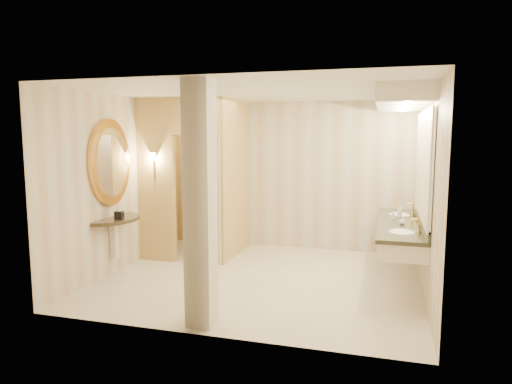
# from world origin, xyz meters

# --- Properties ---
(floor) EXTENTS (4.50, 4.50, 0.00)m
(floor) POSITION_xyz_m (0.00, 0.00, 0.00)
(floor) COLOR silver
(floor) RESTS_ON ground
(ceiling) EXTENTS (4.50, 4.50, 0.00)m
(ceiling) POSITION_xyz_m (0.00, 0.00, 2.70)
(ceiling) COLOR white
(ceiling) RESTS_ON wall_back
(wall_back) EXTENTS (4.50, 0.02, 2.70)m
(wall_back) POSITION_xyz_m (0.00, 2.00, 1.35)
(wall_back) COLOR beige
(wall_back) RESTS_ON floor
(wall_front) EXTENTS (4.50, 0.02, 2.70)m
(wall_front) POSITION_xyz_m (0.00, -2.00, 1.35)
(wall_front) COLOR beige
(wall_front) RESTS_ON floor
(wall_left) EXTENTS (0.02, 4.00, 2.70)m
(wall_left) POSITION_xyz_m (-2.25, 0.00, 1.35)
(wall_left) COLOR beige
(wall_left) RESTS_ON floor
(wall_right) EXTENTS (0.02, 4.00, 2.70)m
(wall_right) POSITION_xyz_m (2.25, 0.00, 1.35)
(wall_right) COLOR beige
(wall_right) RESTS_ON floor
(toilet_closet) EXTENTS (1.50, 1.55, 2.70)m
(toilet_closet) POSITION_xyz_m (-1.12, 0.97, 1.39)
(toilet_closet) COLOR tan
(toilet_closet) RESTS_ON floor
(wall_sconce) EXTENTS (0.14, 0.14, 0.42)m
(wall_sconce) POSITION_xyz_m (-1.93, 0.43, 1.73)
(wall_sconce) COLOR #BB8F3C
(wall_sconce) RESTS_ON toilet_closet
(vanity) EXTENTS (0.75, 2.62, 2.09)m
(vanity) POSITION_xyz_m (1.98, 0.40, 1.63)
(vanity) COLOR silver
(vanity) RESTS_ON floor
(console_shelf) EXTENTS (0.98, 0.98, 1.94)m
(console_shelf) POSITION_xyz_m (-2.21, -0.38, 1.34)
(console_shelf) COLOR black
(console_shelf) RESTS_ON floor
(pillar) EXTENTS (0.29, 0.29, 2.70)m
(pillar) POSITION_xyz_m (-0.20, -1.74, 1.35)
(pillar) COLOR silver
(pillar) RESTS_ON floor
(tissue_box) EXTENTS (0.13, 0.13, 0.11)m
(tissue_box) POSITION_xyz_m (-2.03, -0.47, 0.93)
(tissue_box) COLOR black
(tissue_box) RESTS_ON console_shelf
(toilet) EXTENTS (0.63, 0.88, 0.81)m
(toilet) POSITION_xyz_m (-1.44, 1.56, 0.40)
(toilet) COLOR white
(toilet) RESTS_ON floor
(soap_bottle_a) EXTENTS (0.06, 0.06, 0.12)m
(soap_bottle_a) POSITION_xyz_m (1.85, 0.65, 0.93)
(soap_bottle_a) COLOR beige
(soap_bottle_a) RESTS_ON vanity
(soap_bottle_b) EXTENTS (0.10, 0.10, 0.11)m
(soap_bottle_b) POSITION_xyz_m (1.96, 0.22, 0.93)
(soap_bottle_b) COLOR silver
(soap_bottle_b) RESTS_ON vanity
(soap_bottle_c) EXTENTS (0.09, 0.09, 0.19)m
(soap_bottle_c) POSITION_xyz_m (1.94, 0.76, 0.97)
(soap_bottle_c) COLOR #C6B28C
(soap_bottle_c) RESTS_ON vanity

